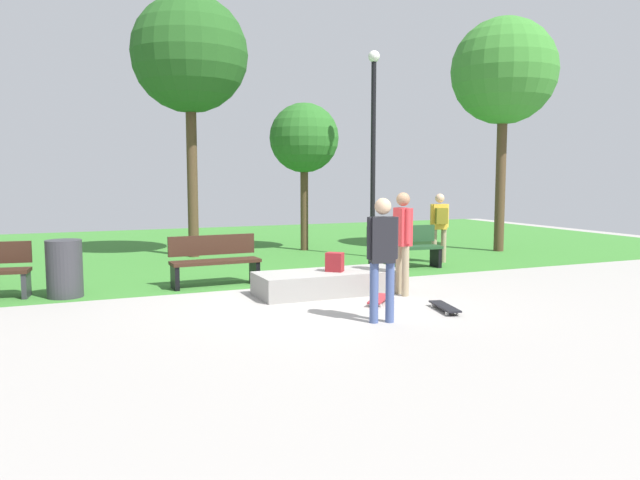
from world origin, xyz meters
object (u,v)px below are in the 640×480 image
(tree_broad_elm, at_px, (190,55))
(lamp_post, at_px, (373,136))
(backpack_on_ledge, at_px, (335,262))
(concrete_ledge, at_px, (330,282))
(skater_watching, at_px, (403,235))
(skater_performing_trick, at_px, (382,250))
(park_bench_by_oak, at_px, (215,259))
(tree_young_birch, at_px, (504,73))
(pedestrian_with_backpack, at_px, (440,222))
(tree_slender_maple, at_px, (304,139))
(park_bench_center_lawn, at_px, (404,246))
(skateboard_by_ledge, at_px, (379,299))
(trash_bin, at_px, (64,269))
(skateboard_spare, at_px, (445,307))

(tree_broad_elm, height_order, lamp_post, tree_broad_elm)
(backpack_on_ledge, height_order, tree_broad_elm, tree_broad_elm)
(concrete_ledge, distance_m, skater_watching, 1.46)
(concrete_ledge, height_order, backpack_on_ledge, backpack_on_ledge)
(skater_performing_trick, xyz_separation_m, park_bench_by_oak, (-1.43, 3.65, -0.51))
(tree_young_birch, xyz_separation_m, pedestrian_with_backpack, (-2.69, -1.22, -3.68))
(park_bench_by_oak, xyz_separation_m, tree_slender_maple, (3.46, 4.31, 2.47))
(skater_performing_trick, bearing_deg, tree_broad_elm, 97.11)
(backpack_on_ledge, xyz_separation_m, park_bench_center_lawn, (2.56, 2.02, -0.06))
(skateboard_by_ledge, xyz_separation_m, trash_bin, (-4.53, 2.42, 0.41))
(concrete_ledge, distance_m, lamp_post, 5.56)
(tree_broad_elm, height_order, trash_bin, tree_broad_elm)
(park_bench_by_oak, height_order, tree_young_birch, tree_young_birch)
(backpack_on_ledge, bearing_deg, tree_slender_maple, 115.18)
(lamp_post, bearing_deg, skateboard_spare, -107.86)
(skateboard_by_ledge, bearing_deg, skater_watching, 32.85)
(trash_bin, bearing_deg, tree_slender_maple, 36.32)
(concrete_ledge, distance_m, backpack_on_ledge, 0.36)
(skater_performing_trick, distance_m, trash_bin, 5.34)
(tree_young_birch, distance_m, tree_broad_elm, 7.92)
(skateboard_spare, height_order, park_bench_center_lawn, park_bench_center_lawn)
(concrete_ledge, xyz_separation_m, park_bench_center_lawn, (2.62, 1.96, 0.29))
(park_bench_center_lawn, bearing_deg, park_bench_by_oak, -173.48)
(concrete_ledge, height_order, trash_bin, trash_bin)
(park_bench_center_lawn, distance_m, tree_slender_maple, 4.62)
(skater_performing_trick, bearing_deg, lamp_post, 63.12)
(lamp_post, bearing_deg, backpack_on_ledge, -125.51)
(tree_slender_maple, bearing_deg, tree_broad_elm, -176.55)
(lamp_post, bearing_deg, tree_slender_maple, 118.64)
(tree_broad_elm, xyz_separation_m, pedestrian_with_backpack, (4.96, -3.24, -3.89))
(skater_performing_trick, height_order, trash_bin, skater_performing_trick)
(tree_broad_elm, bearing_deg, pedestrian_with_backpack, -33.14)
(skater_watching, xyz_separation_m, pedestrian_with_backpack, (2.74, 2.96, -0.06))
(skater_performing_trick, bearing_deg, skateboard_by_ledge, 62.84)
(backpack_on_ledge, xyz_separation_m, skater_watching, (0.99, -0.54, 0.47))
(concrete_ledge, bearing_deg, lamp_post, 53.49)
(skateboard_spare, height_order, pedestrian_with_backpack, pedestrian_with_backpack)
(skater_watching, bearing_deg, skateboard_by_ledge, -147.15)
(tree_slender_maple, height_order, trash_bin, tree_slender_maple)
(skateboard_by_ledge, height_order, pedestrian_with_backpack, pedestrian_with_backpack)
(skater_watching, bearing_deg, lamp_post, 67.93)
(concrete_ledge, height_order, tree_broad_elm, tree_broad_elm)
(skateboard_by_ledge, bearing_deg, lamp_post, 63.19)
(concrete_ledge, relative_size, tree_young_birch, 0.42)
(skater_watching, distance_m, skateboard_by_ledge, 1.23)
(skater_watching, height_order, trash_bin, skater_watching)
(park_bench_center_lawn, height_order, tree_slender_maple, tree_slender_maple)
(skater_watching, bearing_deg, park_bench_center_lawn, 58.56)
(park_bench_by_oak, bearing_deg, skater_watching, -37.64)
(skater_watching, bearing_deg, skateboard_spare, -92.19)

